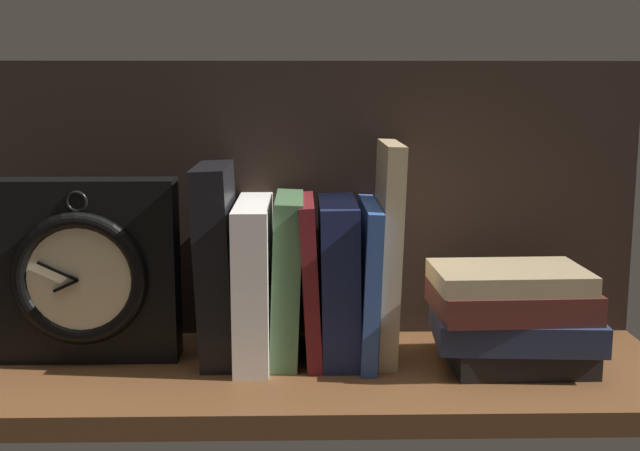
% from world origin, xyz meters
% --- Properties ---
extents(ground_plane, '(0.83, 0.27, 0.03)m').
position_xyz_m(ground_plane, '(0.00, 0.00, -0.01)').
color(ground_plane, brown).
extents(back_panel, '(0.83, 0.01, 0.33)m').
position_xyz_m(back_panel, '(0.00, 0.13, 0.17)').
color(back_panel, black).
rests_on(back_panel, ground_plane).
extents(book_black_skeptic, '(0.05, 0.13, 0.22)m').
position_xyz_m(book_black_skeptic, '(-0.09, 0.04, 0.11)').
color(book_black_skeptic, black).
rests_on(book_black_skeptic, ground_plane).
extents(book_white_catcher, '(0.04, 0.17, 0.18)m').
position_xyz_m(book_white_catcher, '(-0.05, 0.04, 0.09)').
color(book_white_catcher, silver).
rests_on(book_white_catcher, ground_plane).
extents(book_green_romantic, '(0.04, 0.13, 0.18)m').
position_xyz_m(book_green_romantic, '(-0.01, 0.04, 0.09)').
color(book_green_romantic, '#476B44').
rests_on(book_green_romantic, ground_plane).
extents(book_maroon_dawkins, '(0.03, 0.14, 0.18)m').
position_xyz_m(book_maroon_dawkins, '(0.02, 0.04, 0.09)').
color(book_maroon_dawkins, maroon).
rests_on(book_maroon_dawkins, ground_plane).
extents(book_navy_bierce, '(0.04, 0.14, 0.18)m').
position_xyz_m(book_navy_bierce, '(0.05, 0.04, 0.09)').
color(book_navy_bierce, '#192147').
rests_on(book_navy_bierce, ground_plane).
extents(book_blue_modern, '(0.02, 0.16, 0.18)m').
position_xyz_m(book_blue_modern, '(0.08, 0.04, 0.09)').
color(book_blue_modern, '#2D4C8E').
rests_on(book_blue_modern, ground_plane).
extents(book_tan_shortstories, '(0.03, 0.13, 0.24)m').
position_xyz_m(book_tan_shortstories, '(0.10, 0.04, 0.12)').
color(book_tan_shortstories, tan).
rests_on(book_tan_shortstories, ground_plane).
extents(framed_clock, '(0.20, 0.06, 0.20)m').
position_xyz_m(framed_clock, '(-0.23, 0.03, 0.10)').
color(framed_clock, black).
rests_on(framed_clock, ground_plane).
extents(book_stack_side, '(0.18, 0.14, 0.11)m').
position_xyz_m(book_stack_side, '(0.24, -0.00, 0.06)').
color(book_stack_side, black).
rests_on(book_stack_side, ground_plane).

